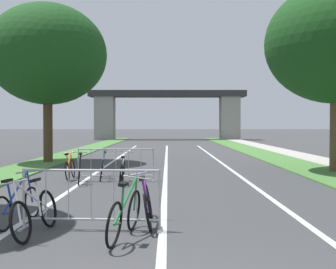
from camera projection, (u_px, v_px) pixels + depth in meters
The scene contains 18 objects.
grass_verge_left at pixel (76, 153), 26.52m from camera, with size 2.02×56.58×0.05m, color #477A38.
grass_verge_right at pixel (260, 153), 26.48m from camera, with size 2.02×56.58×0.05m, color #477A38.
sidewalk_path_right at pixel (289, 153), 26.48m from camera, with size 1.63×56.58×0.08m, color #ADA89E.
lane_stripe_center at pixel (167, 163), 19.72m from camera, with size 0.14×32.73×0.01m, color silver.
lane_stripe_right_lane at pixel (223, 163), 19.72m from camera, with size 0.14×32.73×0.01m, color silver.
lane_stripe_left_lane at pixel (111, 163), 19.73m from camera, with size 0.14×32.73×0.01m, color silver.
overpass_bridge at pixel (168, 108), 50.02m from camera, with size 18.29×2.84×5.76m.
tree_left_cypress_far at pixel (49, 55), 20.06m from camera, with size 5.58×5.58×7.50m.
crowd_barrier_nearest at pixel (92, 200), 7.33m from camera, with size 2.46×0.58×1.05m.
crowd_barrier_second at pixel (117, 165), 13.55m from camera, with size 2.46×0.57×1.05m.
bicycle_teal_0 at pixel (104, 167), 14.09m from camera, with size 0.61×1.70×1.05m.
bicycle_silver_1 at pixel (124, 171), 13.12m from camera, with size 0.53×1.74×0.99m.
bicycle_white_2 at pixel (36, 213), 6.98m from camera, with size 0.58×1.75×1.00m.
bicycle_black_3 at pixel (81, 171), 13.18m from camera, with size 0.48×1.69×0.96m.
bicycle_green_4 at pixel (126, 215), 6.74m from camera, with size 0.61×1.77×0.96m.
bicycle_purple_5 at pixel (149, 204), 7.68m from camera, with size 0.49×1.73×0.94m.
bicycle_blue_6 at pixel (19, 205), 7.73m from camera, with size 0.47×1.70×0.95m.
bicycle_orange_7 at pixel (71, 168), 14.09m from camera, with size 0.55×1.67×0.90m.
Camera 1 is at (0.09, -3.32, 1.82)m, focal length 45.43 mm.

